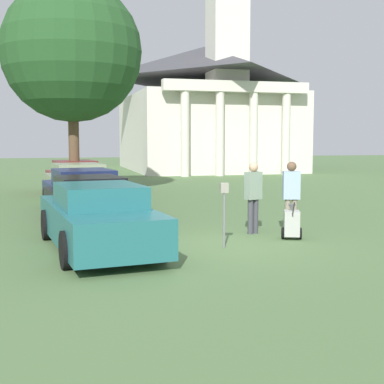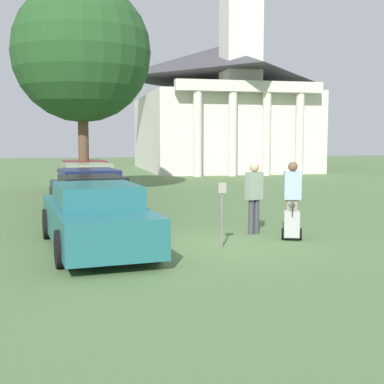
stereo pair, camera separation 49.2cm
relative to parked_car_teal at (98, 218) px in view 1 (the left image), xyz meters
name	(u,v)px [view 1 (the left image)]	position (x,y,z in m)	size (l,w,h in m)	color
ground_plane	(218,246)	(2.63, -0.26, -0.68)	(120.00, 120.00, 0.00)	#517042
parked_car_teal	(98,218)	(0.00, 0.00, 0.00)	(2.46, 5.23, 1.43)	#23666B
parked_car_black	(89,203)	(0.00, 3.01, -0.02)	(2.39, 4.93, 1.40)	black
parked_car_navy	(83,193)	(0.00, 5.74, 0.00)	(2.55, 5.45, 1.44)	#19234C
parked_car_sage	(78,184)	(0.00, 9.04, 0.01)	(2.51, 5.13, 1.48)	gray
parked_car_maroon	(74,178)	(0.00, 12.09, 0.01)	(2.46, 5.06, 1.47)	maroon
parking_meter	(224,203)	(2.69, -0.53, 0.32)	(0.18, 0.09, 1.44)	slate
person_worker	(253,193)	(3.96, 1.01, 0.36)	(0.47, 0.35, 1.81)	#3F3F47
person_supervisor	(291,193)	(4.86, 0.71, 0.37)	(0.46, 0.32, 1.83)	gray
equipment_cart	(292,223)	(4.58, 0.05, -0.29)	(0.56, 0.99, 1.00)	#B2B2AD
church	(206,104)	(10.82, 28.94, 4.44)	(11.85, 15.33, 20.72)	silver
shade_tree	(72,52)	(0.00, 11.58, 5.30)	(5.81, 5.81, 8.90)	brown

